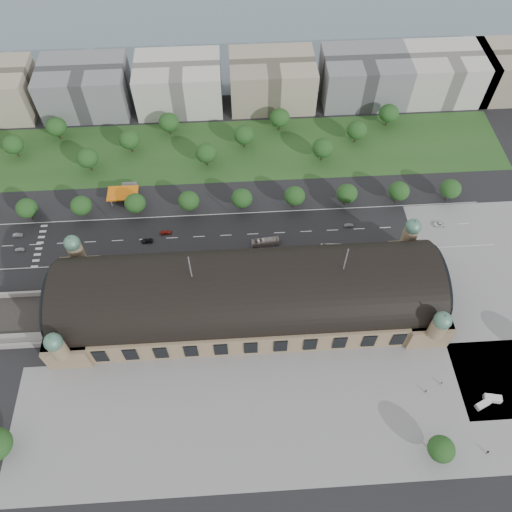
{
  "coord_description": "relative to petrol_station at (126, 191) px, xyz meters",
  "views": [
    {
      "loc": [
        -2.97,
        -99.46,
        175.51
      ],
      "look_at": [
        4.12,
        15.86,
        14.0
      ],
      "focal_mm": 35.0,
      "sensor_mm": 36.0,
      "label": 1
    }
  ],
  "objects": [
    {
      "name": "office_3",
      "position": [
        23.91,
        67.72,
        9.05
      ],
      "size": [
        45.0,
        32.0,
        24.0
      ],
      "primitive_type": "cube",
      "color": "silver",
      "rests_on": "ground"
    },
    {
      "name": "tree_belt_7",
      "position": [
        56.91,
        29.72,
        5.1
      ],
      "size": [
        10.4,
        10.4,
        12.48
      ],
      "color": "#2D2116",
      "rests_on": "ground"
    },
    {
      "name": "tree_belt_8",
      "position": [
        75.91,
        41.72,
        5.1
      ],
      "size": [
        10.4,
        10.4,
        12.48
      ],
      "color": "#2D2116",
      "rests_on": "ground"
    },
    {
      "name": "office_6",
      "position": [
        168.91,
        67.72,
        9.05
      ],
      "size": [
        45.0,
        32.0,
        24.0
      ],
      "primitive_type": "cube",
      "color": "silver",
      "rests_on": "ground"
    },
    {
      "name": "parked_car_3",
      "position": [
        -3.11,
        -40.28,
        -2.27
      ],
      "size": [
        4.1,
        3.79,
        1.36
      ],
      "primitive_type": "imported",
      "rotation": [
        0.0,
        0.0,
        -0.88
      ],
      "color": "#595D61",
      "rests_on": "ground"
    },
    {
      "name": "traffic_car_2",
      "position": [
        11.07,
        -28.73,
        -2.24
      ],
      "size": [
        5.1,
        2.38,
        1.41
      ],
      "primitive_type": "imported",
      "rotation": [
        0.0,
        0.0,
        -1.57
      ],
      "color": "black",
      "rests_on": "ground"
    },
    {
      "name": "parked_car_5",
      "position": [
        12.78,
        -44.28,
        -2.29
      ],
      "size": [
        5.18,
        4.11,
        1.31
      ],
      "primitive_type": "imported",
      "rotation": [
        0.0,
        0.0,
        -1.09
      ],
      "color": "gray",
      "rests_on": "ground"
    },
    {
      "name": "tree_row_7",
      "position": [
        101.91,
        -12.28,
        4.48
      ],
      "size": [
        9.6,
        9.6,
        11.52
      ],
      "color": "#2D2116",
      "rests_on": "ground"
    },
    {
      "name": "tree_belt_4",
      "position": [
        -0.09,
        29.72,
        5.1
      ],
      "size": [
        10.4,
        10.4,
        12.48
      ],
      "color": "#2D2116",
      "rests_on": "ground"
    },
    {
      "name": "office_5",
      "position": [
        123.91,
        67.72,
        9.05
      ],
      "size": [
        45.0,
        32.0,
        24.0
      ],
      "primitive_type": "cube",
      "color": "slate",
      "rests_on": "ground"
    },
    {
      "name": "tree_row_8",
      "position": [
        125.91,
        -12.28,
        4.48
      ],
      "size": [
        9.6,
        9.6,
        11.52
      ],
      "color": "#2D2116",
      "rests_on": "ground"
    },
    {
      "name": "traffic_car_0",
      "position": [
        -44.01,
        -30.1,
        -2.26
      ],
      "size": [
        4.1,
        1.74,
        1.38
      ],
      "primitive_type": "imported",
      "rotation": [
        0.0,
        0.0,
        -1.6
      ],
      "color": "silver",
      "rests_on": "ground"
    },
    {
      "name": "tree_belt_10",
      "position": [
        113.91,
        29.72,
        5.1
      ],
      "size": [
        10.4,
        10.4,
        12.48
      ],
      "color": "#2D2116",
      "rests_on": "ground"
    },
    {
      "name": "office_4",
      "position": [
        73.91,
        67.72,
        9.05
      ],
      "size": [
        45.0,
        32.0,
        24.0
      ],
      "primitive_type": "cube",
      "color": "tan",
      "rests_on": "ground"
    },
    {
      "name": "plaza_south",
      "position": [
        63.91,
        -109.28,
        -2.95
      ],
      "size": [
        190.0,
        48.0,
        0.12
      ],
      "primitive_type": "cube",
      "color": "gray",
      "rests_on": "ground"
    },
    {
      "name": "tree_belt_6",
      "position": [
        37.91,
        17.72,
        5.1
      ],
      "size": [
        10.4,
        10.4,
        12.48
      ],
      "color": "#2D2116",
      "rests_on": "ground"
    },
    {
      "name": "pedestrian_1",
      "position": [
        116.16,
        -103.78,
        -2.0
      ],
      "size": [
        0.83,
        0.79,
        1.91
      ],
      "primitive_type": "imported",
      "rotation": [
        0.0,
        0.0,
        0.67
      ],
      "color": "gray",
      "rests_on": "ground"
    },
    {
      "name": "parked_car_0",
      "position": [
        -21.96,
        -44.28,
        -2.19
      ],
      "size": [
        4.9,
        3.13,
        1.52
      ],
      "primitive_type": "imported",
      "rotation": [
        0.0,
        0.0,
        -1.21
      ],
      "color": "black",
      "rests_on": "ground"
    },
    {
      "name": "petrol_station",
      "position": [
        0.0,
        0.0,
        0.0
      ],
      "size": [
        14.0,
        13.0,
        5.05
      ],
      "color": "orange",
      "rests_on": "ground"
    },
    {
      "name": "traffic_car_5",
      "position": [
        101.55,
        -25.49,
        -2.26
      ],
      "size": [
        4.23,
        1.66,
        1.37
      ],
      "primitive_type": "imported",
      "rotation": [
        0.0,
        0.0,
        1.62
      ],
      "color": "#5C5E63",
      "rests_on": "ground"
    },
    {
      "name": "station",
      "position": [
        53.91,
        -65.28,
        7.33
      ],
      "size": [
        150.0,
        48.4,
        44.3
      ],
      "color": "#887554",
      "rests_on": "ground"
    },
    {
      "name": "tree_plaza_s",
      "position": [
        113.91,
        -125.28,
        3.86
      ],
      "size": [
        9.0,
        9.0,
        10.64
      ],
      "color": "#2D2116",
      "rests_on": "ground"
    },
    {
      "name": "tree_row_3",
      "position": [
        5.91,
        -12.28,
        4.48
      ],
      "size": [
        9.6,
        9.6,
        11.52
      ],
      "color": "#2D2116",
      "rests_on": "ground"
    },
    {
      "name": "grass_belt",
      "position": [
        38.91,
        27.72,
        -2.95
      ],
      "size": [
        300.0,
        45.0,
        0.1
      ],
      "primitive_type": "cube",
      "color": "#244B1E",
      "rests_on": "ground"
    },
    {
      "name": "van_south",
      "position": [
        134.75,
        -109.97,
        -1.81
      ],
      "size": [
        5.91,
        4.18,
        2.38
      ],
      "rotation": [
        0.0,
        0.0,
        0.4
      ],
      "color": "silver",
      "rests_on": "ground"
    },
    {
      "name": "tree_row_4",
      "position": [
        29.91,
        -12.28,
        4.48
      ],
      "size": [
        9.6,
        9.6,
        11.52
      ],
      "color": "#2D2116",
      "rests_on": "ground"
    },
    {
      "name": "tree_belt_2",
      "position": [
        -38.09,
        41.72,
        5.1
      ],
      "size": [
        10.4,
        10.4,
        12.48
      ],
      "color": "#2D2116",
      "rests_on": "ground"
    },
    {
      "name": "tree_belt_5",
      "position": [
        18.91,
        41.72,
        5.1
      ],
      "size": [
        10.4,
        10.4,
        12.48
      ],
      "color": "#2D2116",
      "rests_on": "ground"
    },
    {
      "name": "parked_car_4",
      "position": [
        26.91,
        -40.28,
        -2.15
      ],
      "size": [
        5.09,
        3.52,
        1.59
      ],
      "primitive_type": "imported",
      "rotation": [
        0.0,
        0.0,
        -1.15
      ],
      "color": "silver",
      "rests_on": "ground"
    },
    {
      "name": "van_east",
      "position": [
        138.7,
        -107.94,
        -1.71
      ],
      "size": [
        6.34,
        3.5,
        2.59
      ],
      "rotation": [
        0.0,
        0.0,
        -0.19
      ],
      "color": "silver",
      "rests_on": "ground"
    },
    {
      "name": "tree_belt_11",
      "position": [
        132.91,
        41.72,
        5.1
      ],
      "size": [
        10.4,
        10.4,
        12.48
      ],
      "color": "#2D2116",
      "rests_on": "ground"
    },
    {
      "name": "tree_row_5",
      "position": [
        53.91,
        -12.28,
        4.48
      ],
      "size": [
        9.6,
        9.6,
        11.52
      ],
      "color": "#2D2116",
      "rests_on": "ground"
    },
    {
      "name": "plaza_east",
      "position": [
        156.91,
        -65.28,
        -2.95
      ],
      "size": [
        56.0,
        100.0,
        0.12
      ],
      "primitive_type": "cube",
      "color": "gray",
      "rests_on": "ground"
    },
    {
      "name": "parked_car_2",
      "position": [
        -8.74,
        -44.28,
        -2.22
      ],
      "size": [
        5.21,
        4.66,
        1.45
      ],
      "primitive_type": "imported",
      "rotation": [
        0.0,
        0.0,
        -0.92
      ],
      "color": "#192848",
      "rests_on": "ground"
    },
    {
      "name": "bus_east",
      "position": [
        92.67,
        -38.28,
        -1.3
      ],
      "size": [
        12.04,
        3.75,
        3.3
      ],
      "primitive_type": "imported",
      "rotation": [
        0.0,
        0.0,
        1.49
      ],
      "color": "silver",
      "rests_on": "ground"
    },
    {
      "name": "tree_row_6",
      "position": [
        77.91,
        -12.28,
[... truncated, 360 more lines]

